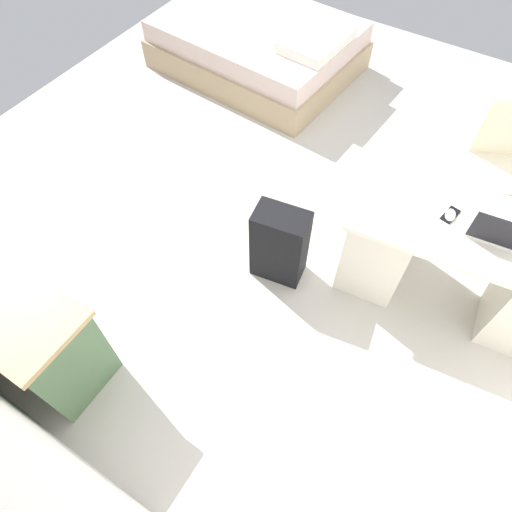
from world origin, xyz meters
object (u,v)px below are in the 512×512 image
at_px(laptop, 497,231).
at_px(computer_mouse, 450,215).
at_px(bed, 259,45).
at_px(cell_phone_by_mouse, 450,215).
at_px(suitcase_black, 280,245).
at_px(desk, 457,261).
at_px(office_chair, 497,173).

bearing_deg(laptop, computer_mouse, -1.91).
distance_m(bed, laptop, 3.15).
relative_size(computer_mouse, cell_phone_by_mouse, 0.74).
bearing_deg(suitcase_black, computer_mouse, -162.76).
bearing_deg(suitcase_black, desk, -166.12).
xyz_separation_m(computer_mouse, cell_phone_by_mouse, (0.00, -0.01, -0.01)).
bearing_deg(suitcase_black, cell_phone_by_mouse, -162.21).
xyz_separation_m(desk, office_chair, (0.01, -0.89, 0.04)).
xyz_separation_m(desk, cell_phone_by_mouse, (0.17, -0.00, 0.35)).
xyz_separation_m(laptop, cell_phone_by_mouse, (0.26, -0.02, -0.04)).
height_order(desk, suitcase_black, desk).
bearing_deg(computer_mouse, office_chair, -107.45).
relative_size(desk, laptop, 4.51).
distance_m(office_chair, laptop, 0.98).
height_order(bed, suitcase_black, suitcase_black).
bearing_deg(desk, cell_phone_by_mouse, -0.16).
xyz_separation_m(bed, computer_mouse, (-2.37, 1.64, 0.50)).
height_order(computer_mouse, cell_phone_by_mouse, computer_mouse).
bearing_deg(laptop, bed, -32.08).
distance_m(desk, office_chair, 0.89).
distance_m(desk, bed, 3.02).
distance_m(desk, computer_mouse, 0.40).
distance_m(bed, suitcase_black, 2.56).
height_order(desk, laptop, laptop).
distance_m(desk, cell_phone_by_mouse, 0.39).
bearing_deg(desk, laptop, 168.64).
bearing_deg(bed, computer_mouse, 145.29).
bearing_deg(cell_phone_by_mouse, computer_mouse, 101.83).
distance_m(office_chair, cell_phone_by_mouse, 0.96).
height_order(office_chair, computer_mouse, office_chair).
bearing_deg(office_chair, bed, -16.26).
relative_size(laptop, cell_phone_by_mouse, 2.46).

